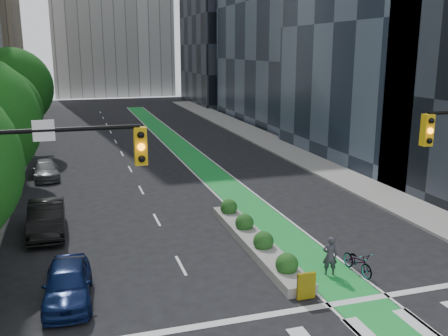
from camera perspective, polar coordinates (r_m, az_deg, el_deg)
ground at (r=17.04m, az=8.30°, el=-17.99°), size 160.00×160.00×0.00m
sidewalk_right at (r=43.11m, az=8.38°, el=1.58°), size 3.60×90.00×0.15m
bike_lane_paint at (r=44.96m, az=-4.60°, el=2.08°), size 2.20×70.00×0.01m
building_dark_end at (r=85.42m, az=1.04°, el=16.93°), size 14.00×18.00×28.00m
tree_far at (r=45.39m, az=-23.04°, el=8.43°), size 6.60×6.60×9.00m
median_planter at (r=23.11m, az=3.56°, el=-8.09°), size 1.20×10.26×1.10m
bicycle at (r=21.19m, az=15.03°, el=-10.30°), size 0.80×1.88×0.96m
cyclist at (r=20.63m, az=12.01°, el=-9.80°), size 0.68×0.55×1.62m
parked_car_left_near at (r=19.10m, az=-17.43°, el=-12.47°), size 1.84×4.17×1.40m
parked_car_left_mid at (r=25.96m, az=-19.61°, el=-5.45°), size 1.70×4.79×1.57m
parked_car_left_far at (r=37.06m, az=-19.71°, el=-0.18°), size 2.09×4.35×1.22m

